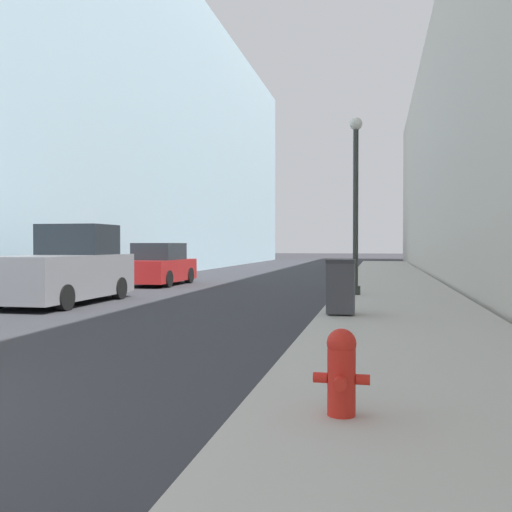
{
  "coord_description": "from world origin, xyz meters",
  "views": [
    {
      "loc": [
        5.32,
        -3.22,
        1.6
      ],
      "look_at": [
        0.74,
        18.29,
        1.15
      ],
      "focal_mm": 40.0,
      "sensor_mm": 36.0,
      "label": 1
    }
  ],
  "objects_px": {
    "pickup_truck": "(65,270)",
    "parked_sedan_near": "(160,266)",
    "lamppost": "(356,197)",
    "fire_hydrant": "(341,370)",
    "trash_bin": "(341,286)"
  },
  "relations": [
    {
      "from": "parked_sedan_near",
      "to": "fire_hydrant",
      "type": "bearing_deg",
      "value": -63.51
    },
    {
      "from": "lamppost",
      "to": "trash_bin",
      "type": "bearing_deg",
      "value": -91.39
    },
    {
      "from": "trash_bin",
      "to": "parked_sedan_near",
      "type": "xyz_separation_m",
      "value": [
        -7.67,
        9.23,
        0.03
      ]
    },
    {
      "from": "pickup_truck",
      "to": "lamppost",
      "type": "bearing_deg",
      "value": 20.02
    },
    {
      "from": "lamppost",
      "to": "parked_sedan_near",
      "type": "height_order",
      "value": "lamppost"
    },
    {
      "from": "lamppost",
      "to": "parked_sedan_near",
      "type": "bearing_deg",
      "value": 151.04
    },
    {
      "from": "parked_sedan_near",
      "to": "pickup_truck",
      "type": "bearing_deg",
      "value": -89.18
    },
    {
      "from": "lamppost",
      "to": "parked_sedan_near",
      "type": "distance_m",
      "value": 9.18
    },
    {
      "from": "lamppost",
      "to": "fire_hydrant",
      "type": "bearing_deg",
      "value": -88.43
    },
    {
      "from": "fire_hydrant",
      "to": "lamppost",
      "type": "height_order",
      "value": "lamppost"
    },
    {
      "from": "trash_bin",
      "to": "fire_hydrant",
      "type": "bearing_deg",
      "value": -86.38
    },
    {
      "from": "pickup_truck",
      "to": "parked_sedan_near",
      "type": "bearing_deg",
      "value": 90.82
    },
    {
      "from": "trash_bin",
      "to": "lamppost",
      "type": "relative_size",
      "value": 0.22
    },
    {
      "from": "pickup_truck",
      "to": "parked_sedan_near",
      "type": "relative_size",
      "value": 1.17
    },
    {
      "from": "fire_hydrant",
      "to": "parked_sedan_near",
      "type": "relative_size",
      "value": 0.18
    }
  ]
}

